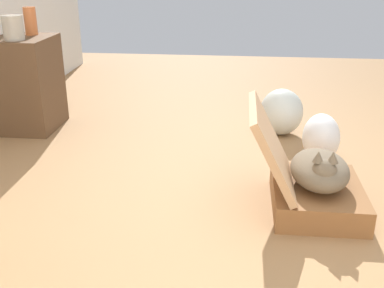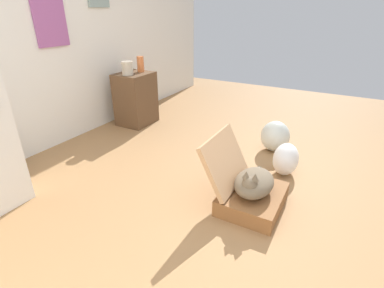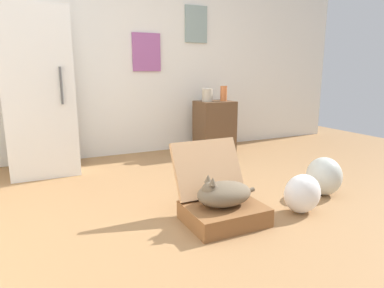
% 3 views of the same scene
% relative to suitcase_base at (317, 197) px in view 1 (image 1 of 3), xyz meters
% --- Properties ---
extents(ground_plane, '(7.68, 7.68, 0.00)m').
position_rel_suitcase_base_xyz_m(ground_plane, '(-0.01, 0.07, -0.06)').
color(ground_plane, '#9E7247').
rests_on(ground_plane, ground).
extents(suitcase_base, '(0.53, 0.43, 0.13)m').
position_rel_suitcase_base_xyz_m(suitcase_base, '(0.00, 0.00, 0.00)').
color(suitcase_base, brown).
rests_on(suitcase_base, ground).
extents(suitcase_lid, '(0.53, 0.23, 0.40)m').
position_rel_suitcase_base_xyz_m(suitcase_lid, '(0.00, 0.24, 0.27)').
color(suitcase_lid, tan).
rests_on(suitcase_lid, suitcase_base).
extents(cat, '(0.48, 0.28, 0.23)m').
position_rel_suitcase_base_xyz_m(cat, '(-0.01, 0.00, 0.15)').
color(cat, brown).
rests_on(cat, suitcase_base).
extents(plastic_bag_white, '(0.30, 0.22, 0.29)m').
position_rel_suitcase_base_xyz_m(plastic_bag_white, '(0.62, -0.10, 0.08)').
color(plastic_bag_white, white).
rests_on(plastic_bag_white, ground).
extents(plastic_bag_clear, '(0.29, 0.30, 0.33)m').
position_rel_suitcase_base_xyz_m(plastic_bag_clear, '(1.05, 0.11, 0.10)').
color(plastic_bag_clear, silver).
rests_on(plastic_bag_clear, ground).
extents(side_table, '(0.46, 0.38, 0.66)m').
position_rel_suitcase_base_xyz_m(side_table, '(0.99, 1.92, 0.27)').
color(side_table, brown).
rests_on(side_table, ground).
extents(vase_tall, '(0.14, 0.14, 0.16)m').
position_rel_suitcase_base_xyz_m(vase_tall, '(0.88, 1.91, 0.67)').
color(vase_tall, '#B7AD99').
rests_on(vase_tall, side_table).
extents(vase_short, '(0.09, 0.09, 0.19)m').
position_rel_suitcase_base_xyz_m(vase_short, '(1.11, 1.89, 0.69)').
color(vase_short, '#CC6B38').
rests_on(vase_short, side_table).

